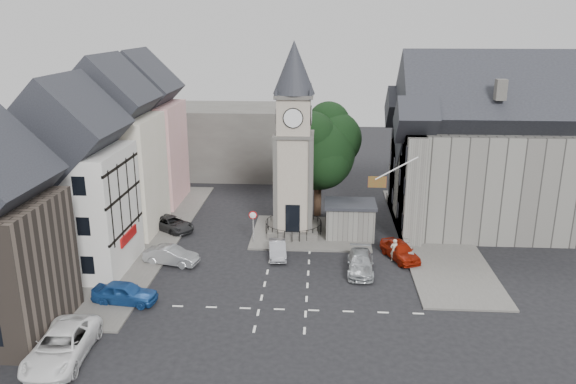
# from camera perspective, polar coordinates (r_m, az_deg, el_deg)

# --- Properties ---
(ground) EXTENTS (120.00, 120.00, 0.00)m
(ground) POSITION_cam_1_polar(r_m,az_deg,el_deg) (41.54, -0.02, -8.19)
(ground) COLOR black
(ground) RESTS_ON ground
(pavement_west) EXTENTS (6.00, 30.00, 0.14)m
(pavement_west) POSITION_cam_1_polar(r_m,az_deg,el_deg) (49.24, -14.29, -4.51)
(pavement_west) COLOR #595651
(pavement_west) RESTS_ON ground
(pavement_east) EXTENTS (6.00, 26.00, 0.14)m
(pavement_east) POSITION_cam_1_polar(r_m,az_deg,el_deg) (49.75, 14.55, -4.31)
(pavement_east) COLOR #595651
(pavement_east) RESTS_ON ground
(central_island) EXTENTS (10.00, 8.00, 0.16)m
(central_island) POSITION_cam_1_polar(r_m,az_deg,el_deg) (48.81, 2.33, -4.16)
(central_island) COLOR #595651
(central_island) RESTS_ON ground
(road_markings) EXTENTS (20.00, 8.00, 0.01)m
(road_markings) POSITION_cam_1_polar(r_m,az_deg,el_deg) (36.65, -0.57, -11.84)
(road_markings) COLOR silver
(road_markings) RESTS_ON ground
(clock_tower) EXTENTS (4.86, 4.86, 16.25)m
(clock_tower) POSITION_cam_1_polar(r_m,az_deg,el_deg) (46.56, 0.60, 5.15)
(clock_tower) COLOR #4C4944
(clock_tower) RESTS_ON ground
(stone_shelter) EXTENTS (4.30, 3.30, 3.08)m
(stone_shelter) POSITION_cam_1_polar(r_m,az_deg,el_deg) (47.88, 6.30, -2.80)
(stone_shelter) COLOR #66645E
(stone_shelter) RESTS_ON ground
(town_tree) EXTENTS (7.20, 7.20, 10.80)m
(town_tree) POSITION_cam_1_polar(r_m,az_deg,el_deg) (51.64, 3.11, 5.00)
(town_tree) COLOR black
(town_tree) RESTS_ON ground
(warning_sign_post) EXTENTS (0.70, 0.19, 2.85)m
(warning_sign_post) POSITION_cam_1_polar(r_m,az_deg,el_deg) (46.05, -3.58, -2.91)
(warning_sign_post) COLOR black
(warning_sign_post) RESTS_ON ground
(terrace_pink) EXTENTS (8.10, 7.60, 12.80)m
(terrace_pink) POSITION_cam_1_polar(r_m,az_deg,el_deg) (57.50, -14.65, 5.31)
(terrace_pink) COLOR #E2A39B
(terrace_pink) RESTS_ON ground
(terrace_cream) EXTENTS (8.10, 7.60, 12.80)m
(terrace_cream) POSITION_cam_1_polar(r_m,az_deg,el_deg) (50.14, -17.42, 3.42)
(terrace_cream) COLOR beige
(terrace_cream) RESTS_ON ground
(terrace_tudor) EXTENTS (8.10, 7.60, 12.00)m
(terrace_tudor) POSITION_cam_1_polar(r_m,az_deg,el_deg) (43.12, -21.05, 0.37)
(terrace_tudor) COLOR silver
(terrace_tudor) RESTS_ON ground
(backdrop_west) EXTENTS (20.00, 10.00, 8.00)m
(backdrop_west) POSITION_cam_1_polar(r_m,az_deg,el_deg) (68.46, -8.64, 5.27)
(backdrop_west) COLOR #4C4944
(backdrop_west) RESTS_ON ground
(east_building) EXTENTS (14.40, 11.40, 12.60)m
(east_building) POSITION_cam_1_polar(r_m,az_deg,el_deg) (51.57, 18.38, 3.33)
(east_building) COLOR #66645E
(east_building) RESTS_ON ground
(east_boundary_wall) EXTENTS (0.40, 16.00, 0.90)m
(east_boundary_wall) POSITION_cam_1_polar(r_m,az_deg,el_deg) (51.00, 11.09, -3.08)
(east_boundary_wall) COLOR #66645E
(east_boundary_wall) RESTS_ON ground
(flagpole) EXTENTS (3.68, 0.10, 2.74)m
(flagpole) POSITION_cam_1_polar(r_m,az_deg,el_deg) (43.24, 10.97, 2.38)
(flagpole) COLOR white
(flagpole) RESTS_ON ground
(car_west_blue) EXTENTS (4.39, 2.13, 1.44)m
(car_west_blue) POSITION_cam_1_polar(r_m,az_deg,el_deg) (38.60, -16.23, -9.80)
(car_west_blue) COLOR #1A4790
(car_west_blue) RESTS_ON ground
(car_west_silver) EXTENTS (4.38, 2.31, 1.37)m
(car_west_silver) POSITION_cam_1_polar(r_m,az_deg,el_deg) (43.58, -11.77, -6.34)
(car_west_silver) COLOR gray
(car_west_silver) RESTS_ON ground
(car_west_grey) EXTENTS (4.90, 4.39, 1.26)m
(car_west_grey) POSITION_cam_1_polar(r_m,az_deg,el_deg) (50.34, -11.75, -3.17)
(car_west_grey) COLOR #272829
(car_west_grey) RESTS_ON ground
(car_island_silver) EXTENTS (1.72, 3.81, 1.21)m
(car_island_silver) POSITION_cam_1_polar(r_m,az_deg,el_deg) (44.00, -1.09, -5.84)
(car_island_silver) COLOR #9E9FA6
(car_island_silver) RESTS_ON ground
(car_island_east) EXTENTS (2.10, 4.73, 1.35)m
(car_island_east) POSITION_cam_1_polar(r_m,az_deg,el_deg) (41.75, 7.37, -7.19)
(car_island_east) COLOR #A4A8AC
(car_island_east) RESTS_ON ground
(car_east_red) EXTENTS (3.14, 4.52, 1.43)m
(car_east_red) POSITION_cam_1_polar(r_m,az_deg,el_deg) (44.35, 11.31, -5.85)
(car_east_red) COLOR maroon
(car_east_red) RESTS_ON ground
(van_sw_white) EXTENTS (3.09, 6.14, 1.67)m
(van_sw_white) POSITION_cam_1_polar(r_m,az_deg,el_deg) (33.77, -22.01, -14.30)
(van_sw_white) COLOR white
(van_sw_white) RESTS_ON ground
(pedestrian) EXTENTS (0.73, 0.57, 1.77)m
(pedestrian) POSITION_cam_1_polar(r_m,az_deg,el_deg) (43.91, 10.73, -5.80)
(pedestrian) COLOR #BDB59D
(pedestrian) RESTS_ON ground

